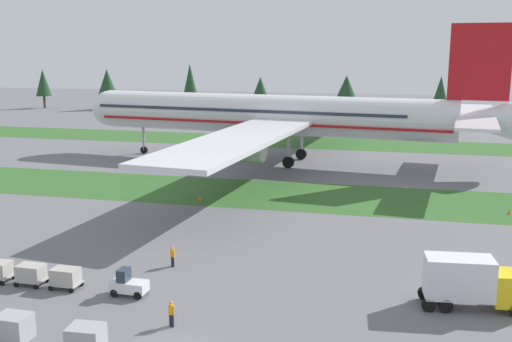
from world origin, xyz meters
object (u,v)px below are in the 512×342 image
cargo_dolly_lead (66,277)px  baggage_tug (128,284)px  catering_truck (472,281)px  ground_crew_loader (172,255)px  ground_crew_marshaller (171,313)px  airliner (283,115)px  uld_container_0 (86,339)px  taxiway_marker_1 (510,212)px  cargo_dolly_second (31,273)px  uld_container_1 (13,327)px  taxiway_marker_0 (199,197)px

cargo_dolly_lead → baggage_tug: bearing=90.0°
catering_truck → ground_crew_loader: size_ratio=4.10×
ground_crew_loader → ground_crew_marshaller: bearing=156.3°
ground_crew_marshaller → ground_crew_loader: size_ratio=1.00×
airliner → uld_container_0: airliner is taller
ground_crew_loader → uld_container_0: (0.04, -14.12, -0.17)m
cargo_dolly_lead → ground_crew_marshaller: ground_crew_marshaller is taller
airliner → taxiway_marker_1: 37.59m
cargo_dolly_lead → cargo_dolly_second: (-2.90, 0.05, 0.00)m
cargo_dolly_lead → uld_container_0: size_ratio=1.11×
ground_crew_marshaller → taxiway_marker_1: 41.73m
baggage_tug → cargo_dolly_lead: 5.03m
taxiway_marker_1 → airliner: bearing=141.9°
baggage_tug → ground_crew_loader: (1.03, 6.11, 0.13)m
catering_truck → uld_container_1: size_ratio=3.57×
ground_crew_loader → taxiway_marker_0: bearing=-31.5°
baggage_tug → cargo_dolly_lead: baggage_tug is taller
baggage_tug → uld_container_1: bearing=-26.0°
airliner → ground_crew_loader: size_ratio=46.67×
ground_crew_marshaller → taxiway_marker_0: ground_crew_marshaller is taller
taxiway_marker_0 → cargo_dolly_lead: bearing=-92.9°
airliner → taxiway_marker_0: bearing=174.6°
uld_container_0 → baggage_tug: bearing=97.6°
taxiway_marker_0 → airliner: bearing=78.4°
ground_crew_marshaller → taxiway_marker_1: (25.64, 32.91, -0.69)m
ground_crew_loader → taxiway_marker_0: size_ratio=2.56×
baggage_tug → ground_crew_marshaller: 6.20m
airliner → baggage_tug: bearing=-175.3°
cargo_dolly_second → catering_truck: catering_truck is taller
ground_crew_marshaller → taxiway_marker_1: bearing=-94.7°
catering_truck → uld_container_0: bearing=-68.8°
airliner → ground_crew_loader: bearing=-174.3°
uld_container_0 → taxiway_marker_1: uld_container_0 is taller
ground_crew_loader → airliner: bearing=-44.7°
cargo_dolly_lead → taxiway_marker_1: size_ratio=4.38×
cargo_dolly_lead → taxiway_marker_0: bearing=178.1°
taxiway_marker_1 → cargo_dolly_second: bearing=-143.0°
uld_container_1 → catering_truck: bearing=21.9°
cargo_dolly_lead → taxiway_marker_1: 45.76m
catering_truck → uld_container_0: catering_truck is taller
airliner → baggage_tug: 52.20m
catering_truck → taxiway_marker_1: bearing=159.9°
airliner → uld_container_1: airliner is taller
cargo_dolly_second → catering_truck: (31.63, 3.23, 1.03)m
catering_truck → uld_container_1: 29.81m
cargo_dolly_second → ground_crew_marshaller: ground_crew_marshaller is taller
uld_container_0 → uld_container_1: 5.01m
catering_truck → baggage_tug: bearing=-87.4°
airliner → ground_crew_loader: 46.11m
ground_crew_loader → uld_container_0: bearing=135.9°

